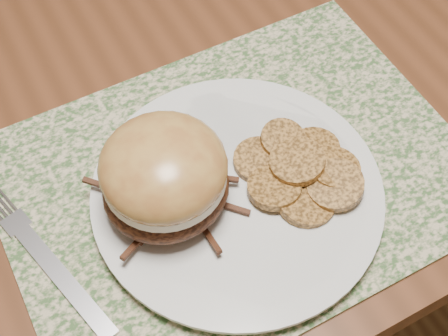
# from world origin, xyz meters

# --- Properties ---
(ground) EXTENTS (3.50, 3.50, 0.00)m
(ground) POSITION_xyz_m (0.00, 0.00, 0.00)
(ground) COLOR brown
(ground) RESTS_ON ground
(dining_table) EXTENTS (1.50, 0.90, 0.75)m
(dining_table) POSITION_xyz_m (0.00, 0.00, 0.67)
(dining_table) COLOR brown
(dining_table) RESTS_ON ground
(placemat) EXTENTS (0.45, 0.33, 0.00)m
(placemat) POSITION_xyz_m (-0.22, -0.26, 0.75)
(placemat) COLOR #3A5B2E
(placemat) RESTS_ON dining_table
(dinner_plate) EXTENTS (0.26, 0.26, 0.02)m
(dinner_plate) POSITION_xyz_m (-0.23, -0.28, 0.76)
(dinner_plate) COLOR silver
(dinner_plate) RESTS_ON placemat
(pork_sandwich) EXTENTS (0.13, 0.13, 0.09)m
(pork_sandwich) POSITION_xyz_m (-0.30, -0.26, 0.81)
(pork_sandwich) COLOR black
(pork_sandwich) RESTS_ON dinner_plate
(roasted_potatoes) EXTENTS (0.13, 0.13, 0.03)m
(roasted_potatoes) POSITION_xyz_m (-0.17, -0.29, 0.78)
(roasted_potatoes) COLOR #A46D30
(roasted_potatoes) RESTS_ON dinner_plate
(fork) EXTENTS (0.07, 0.19, 0.00)m
(fork) POSITION_xyz_m (-0.42, -0.25, 0.76)
(fork) COLOR silver
(fork) RESTS_ON placemat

